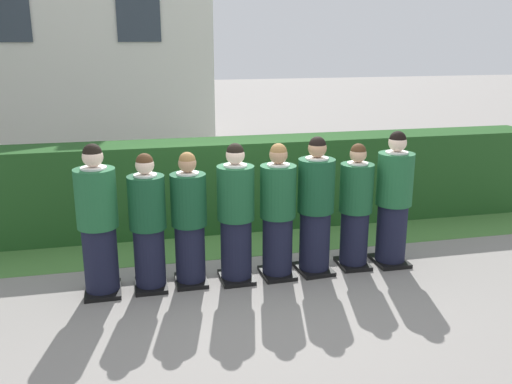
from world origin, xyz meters
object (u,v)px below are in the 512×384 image
object	(u,v)px
student_front_row_3	(236,217)
student_front_row_6	(355,209)
student_front_row_1	(148,226)
student_front_row_7	(393,202)
student_front_row_0	(98,224)
student_front_row_2	(189,223)
student_front_row_4	(278,215)
student_front_row_5	(315,209)

from	to	relation	value
student_front_row_3	student_front_row_6	bearing A→B (deg)	3.15
student_front_row_1	student_front_row_7	bearing A→B (deg)	1.21
student_front_row_0	student_front_row_2	distance (m)	1.00
student_front_row_4	student_front_row_7	world-z (taller)	student_front_row_7
student_front_row_0	student_front_row_2	world-z (taller)	student_front_row_0
student_front_row_3	student_front_row_6	xyz separation A→B (m)	(1.50, 0.08, -0.04)
student_front_row_0	student_front_row_6	distance (m)	3.03
student_front_row_0	student_front_row_3	distance (m)	1.52
student_front_row_2	student_front_row_6	bearing A→B (deg)	1.49
student_front_row_3	student_front_row_5	size ratio (longest dim) A/B	0.98
student_front_row_2	student_front_row_4	bearing A→B (deg)	-1.08
student_front_row_2	student_front_row_3	world-z (taller)	student_front_row_3
student_front_row_3	student_front_row_4	world-z (taller)	student_front_row_3
student_front_row_2	student_front_row_4	distance (m)	1.03
student_front_row_2	student_front_row_5	bearing A→B (deg)	0.10
student_front_row_7	student_front_row_6	bearing A→B (deg)	177.56
student_front_row_6	student_front_row_3	bearing A→B (deg)	-176.85
student_front_row_5	student_front_row_0	bearing A→B (deg)	-178.95
student_front_row_6	student_front_row_7	bearing A→B (deg)	-2.44
student_front_row_0	student_front_row_7	world-z (taller)	student_front_row_0
student_front_row_1	student_front_row_4	size ratio (longest dim) A/B	0.97
student_front_row_4	student_front_row_6	bearing A→B (deg)	4.13
student_front_row_4	student_front_row_6	world-z (taller)	student_front_row_4
student_front_row_0	student_front_row_5	size ratio (longest dim) A/B	1.02
student_front_row_0	student_front_row_7	bearing A→B (deg)	1.22
student_front_row_4	student_front_row_7	distance (m)	1.49
student_front_row_0	student_front_row_1	distance (m)	0.54
student_front_row_2	student_front_row_1	bearing A→B (deg)	-176.12
student_front_row_1	student_front_row_3	world-z (taller)	student_front_row_3
student_front_row_2	student_front_row_6	size ratio (longest dim) A/B	1.00
student_front_row_0	student_front_row_7	distance (m)	3.51
student_front_row_4	student_front_row_7	xyz separation A→B (m)	(1.49, 0.05, 0.04)
student_front_row_2	student_front_row_4	size ratio (longest dim) A/B	0.96
student_front_row_6	student_front_row_1	bearing A→B (deg)	-178.07
student_front_row_1	student_front_row_7	size ratio (longest dim) A/B	0.93
student_front_row_2	student_front_row_3	size ratio (longest dim) A/B	0.95
student_front_row_2	student_front_row_5	distance (m)	1.50
student_front_row_2	student_front_row_7	world-z (taller)	student_front_row_7
student_front_row_2	student_front_row_6	world-z (taller)	same
student_front_row_2	student_front_row_5	size ratio (longest dim) A/B	0.93
student_front_row_5	student_front_row_6	distance (m)	0.54
student_front_row_6	student_front_row_7	xyz separation A→B (m)	(0.49, -0.02, 0.07)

